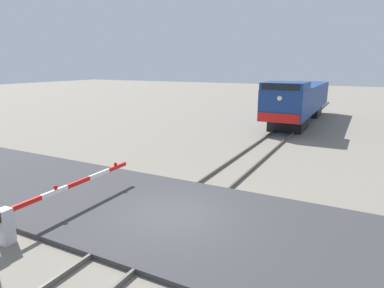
{
  "coord_description": "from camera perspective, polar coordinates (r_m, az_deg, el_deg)",
  "views": [
    {
      "loc": [
        5.36,
        -8.87,
        5.03
      ],
      "look_at": [
        -1.01,
        3.28,
        1.76
      ],
      "focal_mm": 31.25,
      "sensor_mm": 36.0,
      "label": 1
    }
  ],
  "objects": [
    {
      "name": "locomotive",
      "position": [
        31.23,
        17.8,
        7.18
      ],
      "size": [
        3.06,
        15.48,
        3.8
      ],
      "color": "black",
      "rests_on": "ground_plane"
    },
    {
      "name": "ground_plane",
      "position": [
        11.52,
        -3.19,
        -12.51
      ],
      "size": [
        160.0,
        160.0,
        0.0
      ],
      "primitive_type": "plane",
      "color": "gray"
    },
    {
      "name": "rail_track_right",
      "position": [
        11.17,
        0.06,
        -12.93
      ],
      "size": [
        0.08,
        80.0,
        0.15
      ],
      "primitive_type": "cube",
      "color": "#59544C",
      "rests_on": "ground_plane"
    },
    {
      "name": "crossing_gate",
      "position": [
        11.48,
        -25.95,
        -9.98
      ],
      "size": [
        0.36,
        5.93,
        1.17
      ],
      "color": "silver",
      "rests_on": "ground_plane"
    },
    {
      "name": "road_surface",
      "position": [
        11.48,
        -3.19,
        -12.16
      ],
      "size": [
        36.0,
        6.21,
        0.16
      ],
      "primitive_type": "cube",
      "color": "#38383A",
      "rests_on": "ground_plane"
    },
    {
      "name": "rail_track_left",
      "position": [
        11.84,
        -6.24,
        -11.43
      ],
      "size": [
        0.08,
        80.0,
        0.15
      ],
      "primitive_type": "cube",
      "color": "#59544C",
      "rests_on": "ground_plane"
    }
  ]
}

